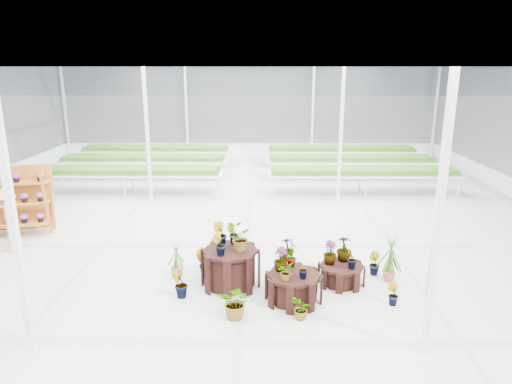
{
  "coord_description": "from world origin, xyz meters",
  "views": [
    {
      "loc": [
        0.5,
        -10.08,
        4.2
      ],
      "look_at": [
        0.41,
        0.45,
        1.3
      ],
      "focal_mm": 32.0,
      "sensor_mm": 36.0,
      "label": 1
    }
  ],
  "objects_px": {
    "shelf_rack": "(17,201)",
    "plinth_low": "(341,274)",
    "bird_table": "(7,219)",
    "plinth_tall": "(231,268)",
    "plinth_mid": "(294,287)"
  },
  "relations": [
    {
      "from": "plinth_tall",
      "to": "bird_table",
      "type": "distance_m",
      "value": 5.62
    },
    {
      "from": "shelf_rack",
      "to": "bird_table",
      "type": "height_order",
      "value": "shelf_rack"
    },
    {
      "from": "plinth_mid",
      "to": "plinth_low",
      "type": "xyz_separation_m",
      "value": [
        1.0,
        0.7,
        -0.07
      ]
    },
    {
      "from": "plinth_tall",
      "to": "bird_table",
      "type": "xyz_separation_m",
      "value": [
        -5.32,
        1.76,
        0.39
      ]
    },
    {
      "from": "shelf_rack",
      "to": "plinth_low",
      "type": "bearing_deg",
      "value": -30.96
    },
    {
      "from": "plinth_tall",
      "to": "plinth_mid",
      "type": "height_order",
      "value": "plinth_tall"
    },
    {
      "from": "plinth_low",
      "to": "bird_table",
      "type": "height_order",
      "value": "bird_table"
    },
    {
      "from": "plinth_tall",
      "to": "plinth_mid",
      "type": "bearing_deg",
      "value": -26.57
    },
    {
      "from": "plinth_low",
      "to": "shelf_rack",
      "type": "distance_m",
      "value": 8.37
    },
    {
      "from": "shelf_rack",
      "to": "plinth_tall",
      "type": "bearing_deg",
      "value": -38.5
    },
    {
      "from": "plinth_tall",
      "to": "shelf_rack",
      "type": "distance_m",
      "value": 6.38
    },
    {
      "from": "plinth_low",
      "to": "bird_table",
      "type": "bearing_deg",
      "value": 167.52
    },
    {
      "from": "plinth_tall",
      "to": "plinth_low",
      "type": "distance_m",
      "value": 2.21
    },
    {
      "from": "bird_table",
      "to": "shelf_rack",
      "type": "bearing_deg",
      "value": 100.01
    },
    {
      "from": "shelf_rack",
      "to": "bird_table",
      "type": "relative_size",
      "value": 1.13
    }
  ]
}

